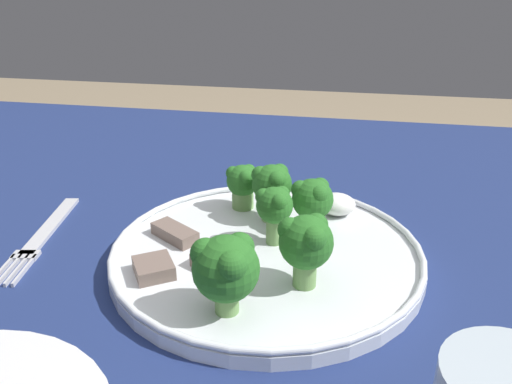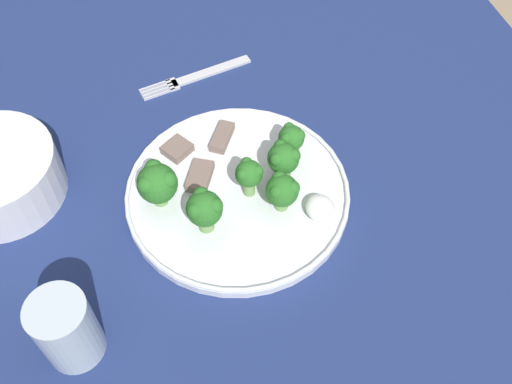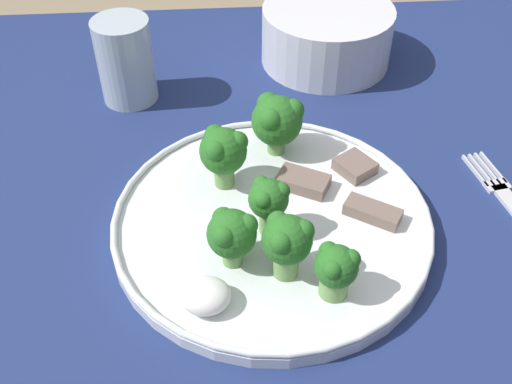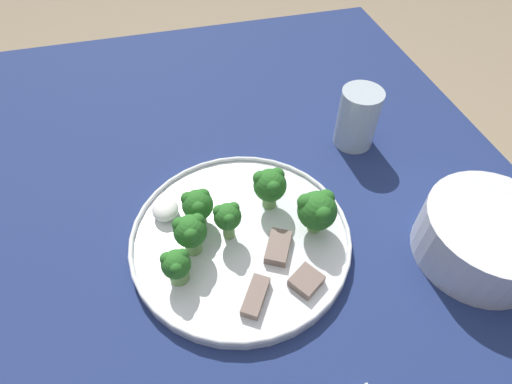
# 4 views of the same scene
# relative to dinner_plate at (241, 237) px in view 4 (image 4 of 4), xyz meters

# --- Properties ---
(table) EXTENTS (1.29, 0.95, 0.72)m
(table) POSITION_rel_dinner_plate_xyz_m (0.06, -0.04, -0.10)
(table) COLOR navy
(table) RESTS_ON ground_plane
(dinner_plate) EXTENTS (0.28, 0.28, 0.02)m
(dinner_plate) POSITION_rel_dinner_plate_xyz_m (0.00, 0.00, 0.00)
(dinner_plate) COLOR white
(dinner_plate) RESTS_ON table
(cream_bowl) EXTENTS (0.16, 0.16, 0.07)m
(cream_bowl) POSITION_rel_dinner_plate_xyz_m (0.09, 0.29, 0.02)
(cream_bowl) COLOR silver
(cream_bowl) RESTS_ON table
(drinking_glass) EXTENTS (0.06, 0.06, 0.10)m
(drinking_glass) POSITION_rel_dinner_plate_xyz_m (-0.14, 0.22, 0.03)
(drinking_glass) COLOR #B2C1CC
(drinking_glass) RESTS_ON table
(broccoli_floret_near_rim_left) EXTENTS (0.05, 0.05, 0.06)m
(broccoli_floret_near_rim_left) POSITION_rel_dinner_plate_xyz_m (0.01, 0.10, 0.04)
(broccoli_floret_near_rim_left) COLOR #709E56
(broccoli_floret_near_rim_left) RESTS_ON dinner_plate
(broccoli_floret_center_left) EXTENTS (0.04, 0.03, 0.06)m
(broccoli_floret_center_left) POSITION_rel_dinner_plate_xyz_m (-0.00, -0.01, 0.04)
(broccoli_floret_center_left) COLOR #709E56
(broccoli_floret_center_left) RESTS_ON dinner_plate
(broccoli_floret_back_left) EXTENTS (0.04, 0.04, 0.06)m
(broccoli_floret_back_left) POSITION_rel_dinner_plate_xyz_m (-0.04, 0.05, 0.04)
(broccoli_floret_back_left) COLOR #709E56
(broccoli_floret_back_left) RESTS_ON dinner_plate
(broccoli_floret_front_left) EXTENTS (0.04, 0.04, 0.06)m
(broccoli_floret_front_left) POSITION_rel_dinner_plate_xyz_m (0.01, -0.06, 0.04)
(broccoli_floret_front_left) COLOR #709E56
(broccoli_floret_front_left) RESTS_ON dinner_plate
(broccoli_floret_center_back) EXTENTS (0.04, 0.03, 0.05)m
(broccoli_floret_center_back) POSITION_rel_dinner_plate_xyz_m (0.04, -0.08, 0.03)
(broccoli_floret_center_back) COLOR #709E56
(broccoli_floret_center_back) RESTS_ON dinner_plate
(broccoli_floret_mid_cluster) EXTENTS (0.04, 0.04, 0.05)m
(broccoli_floret_mid_cluster) POSITION_rel_dinner_plate_xyz_m (-0.04, -0.05, 0.04)
(broccoli_floret_mid_cluster) COLOR #709E56
(broccoli_floret_mid_cluster) RESTS_ON dinner_plate
(meat_slice_front_slice) EXTENTS (0.04, 0.05, 0.01)m
(meat_slice_front_slice) POSITION_rel_dinner_plate_xyz_m (0.09, 0.06, 0.01)
(meat_slice_front_slice) COLOR #756056
(meat_slice_front_slice) RESTS_ON dinner_plate
(meat_slice_middle_slice) EXTENTS (0.05, 0.04, 0.01)m
(meat_slice_middle_slice) POSITION_rel_dinner_plate_xyz_m (0.09, -0.00, 0.01)
(meat_slice_middle_slice) COLOR #756056
(meat_slice_middle_slice) RESTS_ON dinner_plate
(meat_slice_rear_slice) EXTENTS (0.05, 0.05, 0.01)m
(meat_slice_rear_slice) POSITION_rel_dinner_plate_xyz_m (0.03, 0.04, 0.01)
(meat_slice_rear_slice) COLOR #756056
(meat_slice_rear_slice) RESTS_ON dinner_plate
(sauce_dollop) EXTENTS (0.04, 0.04, 0.02)m
(sauce_dollop) POSITION_rel_dinner_plate_xyz_m (-0.06, -0.09, 0.01)
(sauce_dollop) COLOR white
(sauce_dollop) RESTS_ON dinner_plate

